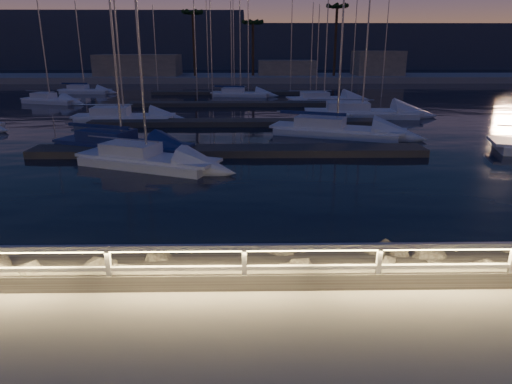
% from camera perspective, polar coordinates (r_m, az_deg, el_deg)
% --- Properties ---
extents(ground, '(400.00, 400.00, 0.00)m').
position_cam_1_polar(ground, '(10.57, -6.99, -11.83)').
color(ground, '#9C968D').
rests_on(ground, ground).
extents(harbor_water, '(400.00, 440.00, 0.60)m').
position_cam_1_polar(harbor_water, '(40.84, -2.56, 9.03)').
color(harbor_water, black).
rests_on(harbor_water, ground).
extents(guard_rail, '(44.11, 0.12, 1.06)m').
position_cam_1_polar(guard_rail, '(10.21, -7.54, -8.04)').
color(guard_rail, silver).
rests_on(guard_rail, ground).
extents(floating_docks, '(22.00, 36.00, 0.40)m').
position_cam_1_polar(floating_docks, '(42.03, -2.52, 10.05)').
color(floating_docks, '#575048').
rests_on(floating_docks, ground).
extents(far_shore, '(160.00, 14.00, 5.20)m').
position_cam_1_polar(far_shore, '(83.34, -1.89, 14.33)').
color(far_shore, '#9C968D').
rests_on(far_shore, ground).
extents(palm_left, '(3.00, 3.00, 11.20)m').
position_cam_1_polar(palm_left, '(81.80, -7.91, 21.02)').
color(palm_left, '#452E20').
rests_on(palm_left, ground).
extents(palm_center, '(3.00, 3.00, 9.70)m').
position_cam_1_polar(palm_center, '(82.22, -0.39, 20.21)').
color(palm_center, '#452E20').
rests_on(palm_center, ground).
extents(palm_right, '(3.00, 3.00, 12.20)m').
position_cam_1_polar(palm_right, '(82.70, 10.10, 21.51)').
color(palm_right, '#452E20').
rests_on(palm_right, ground).
extents(distant_hills, '(230.00, 37.50, 18.00)m').
position_cam_1_polar(distant_hills, '(144.71, -10.72, 17.24)').
color(distant_hills, '#31394C').
rests_on(distant_hills, ground).
extents(sailboat_b, '(7.66, 4.80, 12.71)m').
position_cam_1_polar(sailboat_b, '(23.73, -13.84, 4.14)').
color(sailboat_b, white).
rests_on(sailboat_b, ground).
extents(sailboat_c, '(8.53, 5.27, 14.08)m').
position_cam_1_polar(sailboat_c, '(27.73, -16.73, 5.83)').
color(sailboat_c, navy).
rests_on(sailboat_c, ground).
extents(sailboat_f, '(8.01, 2.57, 13.54)m').
position_cam_1_polar(sailboat_f, '(38.59, -16.48, 9.04)').
color(sailboat_f, white).
rests_on(sailboat_f, ground).
extents(sailboat_g, '(9.19, 5.60, 15.13)m').
position_cam_1_polar(sailboat_g, '(31.72, 9.64, 7.79)').
color(sailboat_g, white).
rests_on(sailboat_g, ground).
extents(sailboat_h, '(9.95, 3.70, 16.47)m').
position_cam_1_polar(sailboat_h, '(40.72, 12.74, 9.77)').
color(sailboat_h, white).
rests_on(sailboat_h, ground).
extents(sailboat_i, '(6.69, 3.87, 11.07)m').
position_cam_1_polar(sailboat_i, '(54.36, -24.46, 10.49)').
color(sailboat_i, white).
rests_on(sailboat_i, ground).
extents(sailboat_k, '(7.39, 3.34, 12.12)m').
position_cam_1_polar(sailboat_k, '(56.76, -2.14, 12.24)').
color(sailboat_k, white).
rests_on(sailboat_k, ground).
extents(sailboat_l, '(8.32, 3.25, 13.73)m').
position_cam_1_polar(sailboat_l, '(51.35, 8.25, 11.52)').
color(sailboat_l, white).
rests_on(sailboat_l, ground).
extents(sailboat_m, '(6.73, 2.59, 11.26)m').
position_cam_1_polar(sailboat_m, '(64.33, -20.77, 11.81)').
color(sailboat_m, white).
rests_on(sailboat_m, ground).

